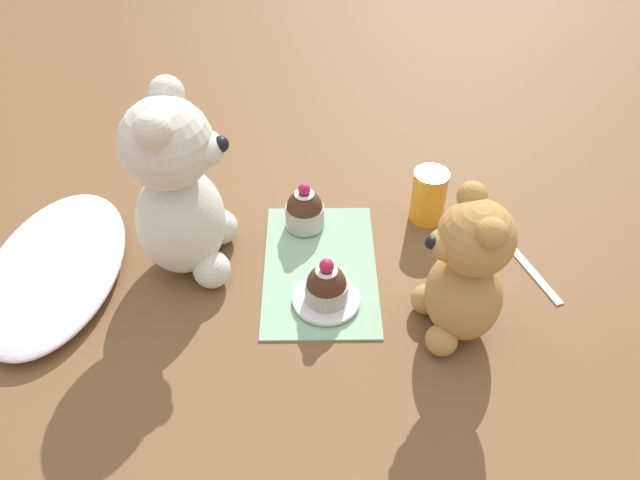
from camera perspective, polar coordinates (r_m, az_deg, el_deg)
The scene contains 10 objects.
ground_plane at distance 0.91m, azimuth 0.00°, elevation -2.61°, with size 4.00×4.00×0.00m, color brown.
knitted_placemat at distance 0.91m, azimuth 0.00°, elevation -2.47°, with size 0.27×0.16×0.01m, color #8EBC99.
tulle_cloth at distance 0.96m, azimuth -23.10°, elevation -2.33°, with size 0.33×0.19×0.03m, color silver.
teddy_bear_cream at distance 0.86m, azimuth -12.80°, elevation 4.37°, with size 0.14×0.14×0.27m.
teddy_bear_tan at distance 0.78m, azimuth 13.16°, elevation -3.03°, with size 0.12×0.12×0.21m.
cupcake_near_cream_bear at distance 0.95m, azimuth -1.42°, elevation 2.72°, with size 0.06×0.06×0.08m.
saucer_plate at distance 0.85m, azimuth 0.58°, elevation -5.42°, with size 0.09×0.09×0.01m, color silver.
cupcake_near_tan_bear at distance 0.84m, azimuth 0.59°, elevation -4.22°, with size 0.06×0.06×0.07m.
juice_glass at distance 0.98m, azimuth 9.90°, elevation 3.98°, with size 0.05×0.05×0.09m, color orange.
teaspoon at distance 0.95m, azimuth 19.08°, elevation -3.00°, with size 0.12×0.01×0.01m, color silver.
Camera 1 is at (-0.64, 0.01, 0.64)m, focal length 35.00 mm.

